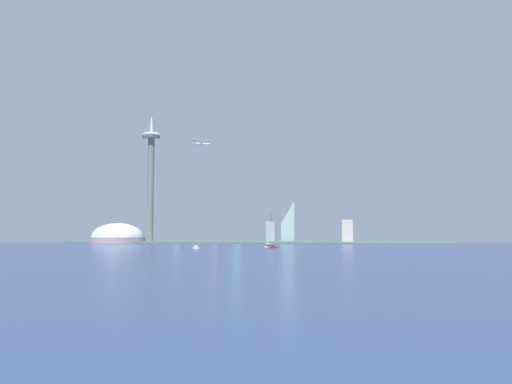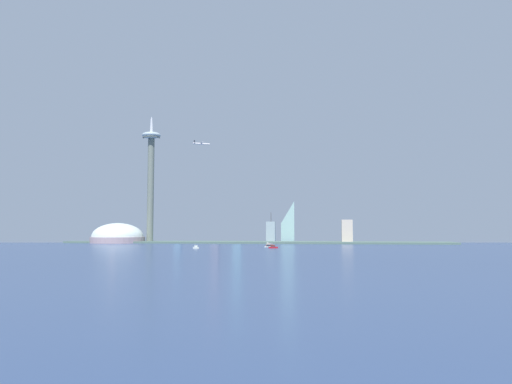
% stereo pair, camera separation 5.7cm
% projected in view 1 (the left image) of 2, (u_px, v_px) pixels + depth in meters
% --- Properties ---
extents(ground_plane, '(6000.00, 6000.00, 0.00)m').
position_uv_depth(ground_plane, '(205.00, 255.00, 530.51)').
color(ground_plane, navy).
extents(waterfront_pier, '(755.32, 75.84, 3.48)m').
position_uv_depth(waterfront_pier, '(254.00, 242.00, 954.35)').
color(waterfront_pier, '#516B5F').
rests_on(waterfront_pier, ground).
extents(observation_tower, '(38.69, 38.69, 318.13)m').
position_uv_depth(observation_tower, '(151.00, 164.00, 994.86)').
color(observation_tower, slate).
rests_on(observation_tower, ground).
extents(stadium_dome, '(107.96, 107.96, 55.83)m').
position_uv_depth(stadium_dome, '(118.00, 238.00, 981.91)').
color(stadium_dome, '#A68E95').
rests_on(stadium_dome, ground).
extents(skyscraper_0, '(12.34, 26.08, 56.88)m').
position_uv_depth(skyscraper_0, '(133.00, 230.00, 1077.02)').
color(skyscraper_0, '#869DB8').
rests_on(skyscraper_0, ground).
extents(skyscraper_1, '(14.52, 12.84, 84.03)m').
position_uv_depth(skyscraper_1, '(178.00, 224.00, 1031.61)').
color(skyscraper_1, '#7EA8C2').
rests_on(skyscraper_1, ground).
extents(skyscraper_2, '(20.86, 13.47, 45.81)m').
position_uv_depth(skyscraper_2, '(347.00, 232.00, 938.88)').
color(skyscraper_2, beige).
rests_on(skyscraper_2, ground).
extents(skyscraper_3, '(19.68, 12.82, 174.58)m').
position_uv_depth(skyscraper_3, '(237.00, 203.00, 1062.83)').
color(skyscraper_3, '#85B8BD').
rests_on(skyscraper_3, ground).
extents(skyscraper_4, '(17.49, 17.00, 189.39)m').
position_uv_depth(skyscraper_4, '(216.00, 200.00, 1073.13)').
color(skyscraper_4, '#9B8B94').
rests_on(skyscraper_4, ground).
extents(skyscraper_5, '(18.14, 25.71, 70.81)m').
position_uv_depth(skyscraper_5, '(271.00, 232.00, 997.71)').
color(skyscraper_5, '#93A5AF').
rests_on(skyscraper_5, ground).
extents(skyscraper_6, '(27.32, 14.77, 181.40)m').
position_uv_depth(skyscraper_6, '(288.00, 201.00, 1009.06)').
color(skyscraper_6, '#99C2BD').
rests_on(skyscraper_6, ground).
extents(skyscraper_7, '(13.45, 14.80, 90.47)m').
position_uv_depth(skyscraper_7, '(114.00, 222.00, 1047.12)').
color(skyscraper_7, beige).
rests_on(skyscraper_7, ground).
extents(boat_0, '(5.25, 6.38, 4.46)m').
position_uv_depth(boat_0, '(268.00, 244.00, 870.11)').
color(boat_0, beige).
rests_on(boat_0, ground).
extents(boat_1, '(13.13, 10.97, 3.90)m').
position_uv_depth(boat_1, '(269.00, 246.00, 754.25)').
color(boat_1, white).
rests_on(boat_1, ground).
extents(boat_2, '(14.63, 8.48, 3.55)m').
position_uv_depth(boat_2, '(273.00, 247.00, 717.69)').
color(boat_2, '#AF1822').
rests_on(boat_2, ground).
extents(boat_3, '(9.83, 8.79, 5.18)m').
position_uv_depth(boat_3, '(196.00, 247.00, 698.81)').
color(boat_3, white).
rests_on(boat_3, ground).
extents(boat_4, '(13.36, 17.69, 4.91)m').
position_uv_depth(boat_4, '(270.00, 245.00, 799.05)').
color(boat_4, '#B12920').
rests_on(boat_4, ground).
extents(airplane, '(32.57, 28.50, 8.47)m').
position_uv_depth(airplane, '(202.00, 144.00, 979.30)').
color(airplane, silver).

